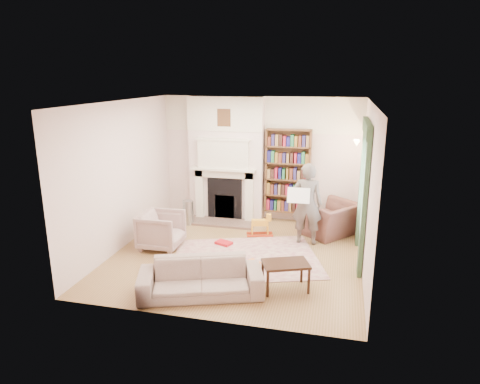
% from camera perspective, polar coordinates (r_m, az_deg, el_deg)
% --- Properties ---
extents(floor, '(4.50, 4.50, 0.00)m').
position_cam_1_polar(floor, '(8.09, -0.42, -8.34)').
color(floor, brown).
rests_on(floor, ground).
extents(ceiling, '(4.50, 4.50, 0.00)m').
position_cam_1_polar(ceiling, '(7.42, -0.46, 11.87)').
color(ceiling, white).
rests_on(ceiling, wall_back).
extents(wall_back, '(4.50, 0.00, 4.50)m').
position_cam_1_polar(wall_back, '(9.79, 2.73, 4.43)').
color(wall_back, silver).
rests_on(wall_back, floor).
extents(wall_front, '(4.50, 0.00, 4.50)m').
position_cam_1_polar(wall_front, '(5.57, -6.01, -4.14)').
color(wall_front, silver).
rests_on(wall_front, floor).
extents(wall_left, '(0.00, 4.50, 4.50)m').
position_cam_1_polar(wall_left, '(8.45, -15.43, 2.14)').
color(wall_left, silver).
rests_on(wall_left, floor).
extents(wall_right, '(0.00, 4.50, 4.50)m').
position_cam_1_polar(wall_right, '(7.44, 16.63, 0.29)').
color(wall_right, silver).
rests_on(wall_right, floor).
extents(fireplace, '(1.70, 0.58, 2.80)m').
position_cam_1_polar(fireplace, '(9.76, -1.83, 4.33)').
color(fireplace, silver).
rests_on(fireplace, floor).
extents(bookcase, '(1.00, 0.24, 1.85)m').
position_cam_1_polar(bookcase, '(9.61, 6.38, 2.78)').
color(bookcase, brown).
rests_on(bookcase, floor).
extents(window, '(0.02, 0.90, 1.30)m').
position_cam_1_polar(window, '(7.82, 16.41, 1.39)').
color(window, silver).
rests_on(window, wall_right).
extents(curtain_left, '(0.07, 0.32, 2.40)m').
position_cam_1_polar(curtain_left, '(7.21, 16.22, -1.82)').
color(curtain_left, '#334D32').
rests_on(curtain_left, floor).
extents(curtain_right, '(0.07, 0.32, 2.40)m').
position_cam_1_polar(curtain_right, '(8.55, 15.86, 0.88)').
color(curtain_right, '#334D32').
rests_on(curtain_right, floor).
extents(pelmet, '(0.09, 1.70, 0.24)m').
position_cam_1_polar(pelmet, '(7.65, 16.60, 8.19)').
color(pelmet, '#334D32').
rests_on(pelmet, wall_right).
extents(wall_sconce, '(0.20, 0.24, 0.24)m').
position_cam_1_polar(wall_sconce, '(8.80, 15.00, 6.00)').
color(wall_sconce, gold).
rests_on(wall_sconce, wall_right).
extents(rug, '(3.08, 2.71, 0.01)m').
position_cam_1_polar(rug, '(7.94, 0.83, -8.79)').
color(rug, beige).
rests_on(rug, floor).
extents(armchair_reading, '(1.39, 1.40, 0.69)m').
position_cam_1_polar(armchair_reading, '(9.14, 11.92, -3.53)').
color(armchair_reading, '#4D2F29').
rests_on(armchair_reading, floor).
extents(armchair_left, '(0.79, 0.77, 0.71)m').
position_cam_1_polar(armchair_left, '(8.42, -10.45, -5.03)').
color(armchair_left, '#BBAE9A').
rests_on(armchair_left, floor).
extents(sofa, '(2.00, 1.30, 0.55)m').
position_cam_1_polar(sofa, '(6.64, -5.27, -11.35)').
color(sofa, '#B7AD97').
rests_on(sofa, floor).
extents(man_reading, '(0.60, 0.40, 1.64)m').
position_cam_1_polar(man_reading, '(8.45, 8.91, -1.58)').
color(man_reading, '#574D45').
rests_on(man_reading, floor).
extents(newspaper, '(0.43, 0.13, 0.29)m').
position_cam_1_polar(newspaper, '(8.21, 7.82, -0.46)').
color(newspaper, white).
rests_on(newspaper, man_reading).
extents(coffee_table, '(0.82, 0.68, 0.45)m').
position_cam_1_polar(coffee_table, '(6.82, 6.07, -11.07)').
color(coffee_table, '#371F13').
rests_on(coffee_table, floor).
extents(paraffin_heater, '(0.29, 0.29, 0.55)m').
position_cam_1_polar(paraffin_heater, '(9.66, -6.92, -2.72)').
color(paraffin_heater, '#93969A').
rests_on(paraffin_heater, floor).
extents(rocking_horse, '(0.58, 0.35, 0.48)m').
position_cam_1_polar(rocking_horse, '(8.92, 2.66, -4.42)').
color(rocking_horse, gold).
rests_on(rocking_horse, rug).
extents(board_game, '(0.48, 0.48, 0.03)m').
position_cam_1_polar(board_game, '(7.85, -3.57, -8.92)').
color(board_game, '#DFB84E').
rests_on(board_game, rug).
extents(game_box_lid, '(0.37, 0.31, 0.05)m').
position_cam_1_polar(game_box_lid, '(8.53, -2.18, -6.80)').
color(game_box_lid, red).
rests_on(game_box_lid, rug).
extents(comic_annuals, '(0.74, 0.66, 0.02)m').
position_cam_1_polar(comic_annuals, '(7.65, 0.10, -9.65)').
color(comic_annuals, red).
rests_on(comic_annuals, rug).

